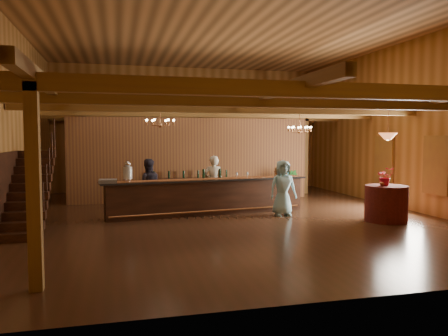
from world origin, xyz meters
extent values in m
plane|color=#402517|center=(0.00, 0.00, 0.00)|extent=(14.00, 14.00, 0.00)
plane|color=#AD7641|center=(0.00, 0.00, 5.50)|extent=(14.00, 14.00, 0.00)
cube|color=#A26F37|center=(0.00, 7.00, 2.75)|extent=(12.00, 0.10, 5.50)
cube|color=#A26F37|center=(0.00, -7.00, 2.75)|extent=(12.00, 0.10, 5.50)
cube|color=#A26F37|center=(-6.00, 0.00, 2.75)|extent=(0.10, 14.00, 5.50)
cube|color=#A26F37|center=(6.00, 0.00, 2.75)|extent=(0.10, 14.00, 5.50)
cube|color=olive|center=(0.00, -5.50, 3.20)|extent=(11.90, 0.20, 0.28)
cube|color=olive|center=(0.00, -3.00, 3.20)|extent=(11.90, 0.20, 0.28)
cube|color=olive|center=(0.00, -0.50, 3.20)|extent=(11.90, 0.20, 0.28)
cube|color=olive|center=(0.00, 2.00, 3.20)|extent=(11.90, 0.20, 0.28)
cube|color=olive|center=(0.00, 4.50, 3.20)|extent=(11.90, 0.20, 0.28)
cube|color=olive|center=(0.00, 6.80, 3.20)|extent=(11.90, 0.20, 0.28)
cube|color=olive|center=(-4.50, 0.00, 3.34)|extent=(0.18, 13.90, 0.22)
cube|color=olive|center=(0.00, 0.00, 3.34)|extent=(0.18, 13.90, 0.22)
cube|color=olive|center=(4.50, 0.00, 3.34)|extent=(0.18, 13.90, 0.22)
cube|color=olive|center=(-4.50, 4.50, 1.60)|extent=(0.20, 0.20, 3.20)
cube|color=olive|center=(4.50, 4.50, 1.60)|extent=(0.20, 0.20, 3.20)
cube|color=olive|center=(-4.50, -5.50, 1.60)|extent=(0.20, 0.20, 3.20)
cube|color=brown|center=(-0.50, 3.50, 1.55)|extent=(9.00, 0.18, 3.10)
cube|color=white|center=(5.95, -1.60, 1.55)|extent=(0.12, 1.05, 1.75)
cube|color=white|center=(5.95, 1.00, 1.55)|extent=(0.12, 1.05, 1.75)
cube|color=#422113|center=(-5.45, -2.00, 0.10)|extent=(1.00, 0.28, 0.20)
cube|color=#422113|center=(-5.45, -1.72, 0.30)|extent=(1.00, 0.28, 0.20)
cube|color=#422113|center=(-5.45, -1.44, 0.50)|extent=(1.00, 0.28, 0.20)
cube|color=#422113|center=(-5.45, -1.16, 0.70)|extent=(1.00, 0.28, 0.20)
cube|color=#422113|center=(-5.45, -0.88, 0.90)|extent=(1.00, 0.28, 0.20)
cube|color=#422113|center=(-5.45, -0.60, 1.10)|extent=(1.00, 0.28, 0.20)
cube|color=#422113|center=(-5.45, -0.32, 1.30)|extent=(1.00, 0.28, 0.20)
cube|color=#422113|center=(-5.45, -0.04, 1.50)|extent=(1.00, 0.28, 0.20)
cube|color=#422113|center=(-5.45, 0.24, 1.70)|extent=(1.00, 0.28, 0.20)
cube|color=#422113|center=(-5.45, 0.52, 1.90)|extent=(1.00, 0.28, 0.20)
cube|color=#422113|center=(1.00, 5.50, 0.55)|extent=(1.20, 0.60, 1.10)
cube|color=#A5652E|center=(-2.00, 5.50, 0.50)|extent=(1.00, 0.60, 1.00)
cube|color=#422113|center=(-0.54, 0.55, 0.52)|extent=(6.24, 1.45, 1.03)
cube|color=black|center=(-0.54, 0.55, 1.06)|extent=(6.57, 1.62, 0.05)
cube|color=#933828|center=(-0.54, 0.55, 1.09)|extent=(6.11, 1.18, 0.01)
cylinder|color=#C17E4C|center=(-0.54, 0.14, 0.16)|extent=(5.96, 0.81, 0.05)
cylinder|color=silver|center=(-2.96, 0.29, 1.13)|extent=(0.18, 0.18, 0.08)
cylinder|color=silver|center=(-2.96, 0.29, 1.35)|extent=(0.26, 0.26, 0.36)
sphere|color=silver|center=(-2.96, 0.29, 1.60)|extent=(0.18, 0.18, 0.18)
cube|color=gray|center=(-3.52, 0.12, 1.14)|extent=(0.50, 0.50, 0.10)
cube|color=#A5652E|center=(1.80, 0.81, 1.24)|extent=(0.06, 0.06, 0.30)
cube|color=#A5652E|center=(2.08, 0.81, 1.24)|extent=(0.06, 0.06, 0.30)
cylinder|color=#A5652E|center=(1.94, 0.81, 1.27)|extent=(0.24, 0.24, 0.24)
cylinder|color=black|center=(-0.64, 0.66, 1.24)|extent=(0.07, 0.07, 0.30)
cylinder|color=black|center=(-0.10, 0.73, 1.24)|extent=(0.07, 0.07, 0.30)
cylinder|color=black|center=(-0.10, 0.73, 1.24)|extent=(0.07, 0.07, 0.30)
cube|color=#422113|center=(-0.61, 3.25, 0.44)|extent=(3.13, 0.72, 0.87)
cylinder|color=#3C100B|center=(4.11, -1.85, 0.51)|extent=(1.17, 1.17, 1.02)
cylinder|color=#C17E4C|center=(-2.05, -0.15, 2.95)|extent=(0.02, 0.02, 0.49)
sphere|color=#C17E4C|center=(-2.05, -0.15, 2.71)|extent=(0.12, 0.12, 0.12)
torus|color=#C17E4C|center=(-2.05, -0.15, 2.81)|extent=(0.80, 0.80, 0.04)
cylinder|color=#C17E4C|center=(2.72, 1.05, 2.88)|extent=(0.02, 0.02, 0.64)
sphere|color=#C17E4C|center=(2.72, 1.05, 2.56)|extent=(0.12, 0.12, 0.12)
torus|color=#C17E4C|center=(2.72, 1.05, 2.66)|extent=(0.80, 0.80, 0.04)
cylinder|color=#C17E4C|center=(4.11, -1.85, 2.80)|extent=(0.02, 0.02, 0.80)
cone|color=#C5602E|center=(4.11, -1.85, 2.40)|extent=(0.52, 0.52, 0.20)
imported|color=white|center=(-0.18, 1.35, 0.89)|extent=(0.71, 0.53, 1.78)
imported|color=#2D2B3A|center=(-2.32, 1.31, 0.85)|extent=(0.84, 0.66, 1.70)
imported|color=#99DAEA|center=(1.61, -0.29, 0.84)|extent=(0.83, 0.55, 1.69)
imported|color=#164917|center=(3.05, 2.75, 0.58)|extent=(0.74, 0.65, 1.16)
imported|color=#BA1530|center=(4.06, -1.86, 1.27)|extent=(0.57, 0.53, 0.52)
imported|color=#C17E4C|center=(3.98, -1.87, 1.17)|extent=(0.17, 0.17, 0.31)
camera|label=1|loc=(-3.26, -12.62, 2.37)|focal=35.00mm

